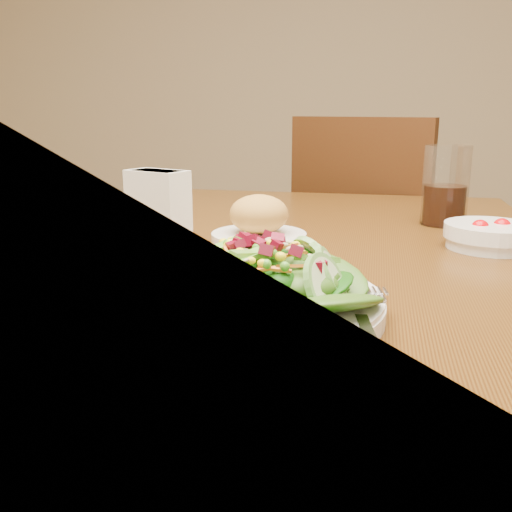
# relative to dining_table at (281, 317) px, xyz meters

# --- Properties ---
(dining_table) EXTENTS (0.90, 1.40, 0.75)m
(dining_table) POSITION_rel_dining_table_xyz_m (0.00, 0.00, 0.00)
(dining_table) COLOR #523311
(dining_table) RESTS_ON ground_plane
(chair_far) EXTENTS (0.57, 0.57, 0.95)m
(chair_far) POSITION_rel_dining_table_xyz_m (0.14, 0.91, -0.15)
(chair_far) COLOR #321509
(chair_far) RESTS_ON ground_plane
(salad_plate) EXTENTS (0.29, 0.29, 0.08)m
(salad_plate) POSITION_rel_dining_table_xyz_m (0.02, -0.26, 0.13)
(salad_plate) COLOR white
(salad_plate) RESTS_ON dining_table
(bread_plate) EXTENTS (0.16, 0.16, 0.08)m
(bread_plate) POSITION_rel_dining_table_xyz_m (-0.06, 0.09, 0.13)
(bread_plate) COLOR white
(bread_plate) RESTS_ON dining_table
(tomato_bowl) EXTENTS (0.15, 0.15, 0.05)m
(tomato_bowl) POSITION_rel_dining_table_xyz_m (0.32, 0.12, 0.12)
(tomato_bowl) COLOR white
(tomato_bowl) RESTS_ON dining_table
(drinking_glass) EXTENTS (0.09, 0.09, 0.15)m
(drinking_glass) POSITION_rel_dining_table_xyz_m (0.27, 0.31, 0.17)
(drinking_glass) COLOR silver
(drinking_glass) RESTS_ON dining_table
(napkin_holder) EXTENTS (0.11, 0.09, 0.13)m
(napkin_holder) POSITION_rel_dining_table_xyz_m (-0.21, 0.01, 0.17)
(napkin_holder) COLOR white
(napkin_holder) RESTS_ON dining_table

